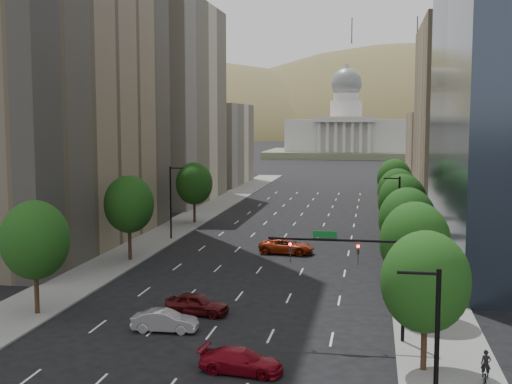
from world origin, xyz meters
The scene contains 26 objects.
sidewalk_left centered at (-15.50, 60.00, 0.07)m, with size 6.00×200.00×0.15m, color slate.
sidewalk_right centered at (15.50, 60.00, 0.07)m, with size 6.00×200.00×0.15m, color slate.
midrise_cream_left centered at (-25.00, 103.00, 17.50)m, with size 14.00×30.00×35.00m, color beige.
filler_left centered at (-25.00, 136.00, 9.00)m, with size 14.00×26.00×18.00m, color beige.
parking_tan_right centered at (25.00, 100.00, 15.00)m, with size 14.00×30.00×30.00m, color #8C7759.
filler_right centered at (25.00, 133.00, 8.00)m, with size 14.00×26.00×16.00m, color #8C7759.
tree_right_0 centered at (14.00, 25.00, 5.39)m, with size 5.20×5.20×8.39m.
tree_right_1 centered at (14.00, 36.00, 5.75)m, with size 5.20×5.20×8.75m.
tree_right_2 centered at (14.00, 48.00, 5.60)m, with size 5.20×5.20×8.61m.
tree_right_3 centered at (14.00, 60.00, 5.89)m, with size 5.20×5.20×8.89m.
tree_right_4 centered at (14.00, 74.00, 5.46)m, with size 5.20×5.20×8.46m.
tree_right_5 centered at (14.00, 90.00, 5.75)m, with size 5.20×5.20×8.75m.
tree_left_0 centered at (-14.00, 32.00, 5.75)m, with size 5.20×5.20×8.75m.
tree_left_1 centered at (-14.00, 52.00, 5.96)m, with size 5.20×5.20×8.97m.
tree_left_2 centered at (-14.00, 78.00, 5.68)m, with size 5.20×5.20×8.68m.
streetlight_rs centered at (13.44, 12.00, 4.84)m, with size 1.70×0.20×9.00m.
streetlight_rn centered at (13.44, 55.00, 4.84)m, with size 1.70×0.20×9.00m.
streetlight_ln centered at (-13.44, 65.00, 4.84)m, with size 1.70×0.20×9.00m.
traffic_signal centered at (10.53, 30.00, 5.17)m, with size 9.12×0.40×7.38m.
capitol centered at (0.00, 249.71, 8.58)m, with size 60.00×40.00×35.20m.
foothills centered at (34.67, 599.39, -37.78)m, with size 720.00×413.00×263.00m.
car_red_near centered at (3.50, 22.99, 0.72)m, with size 2.02×4.98×1.44m, color maroon.
car_maroon centered at (-2.08, 34.15, 0.83)m, with size 1.95×4.85×1.65m, color #460B0E.
car_silver centered at (-3.24, 29.76, 0.76)m, with size 1.60×4.60×1.52m, color #A9A8AE.
car_red_far centered at (1.62, 58.60, 0.83)m, with size 2.77×6.00×1.67m, color maroon.
cyclist centered at (17.19, 23.02, 0.82)m, with size 0.79×1.58×2.01m.
Camera 1 is at (10.93, -14.87, 14.81)m, focal length 47.98 mm.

